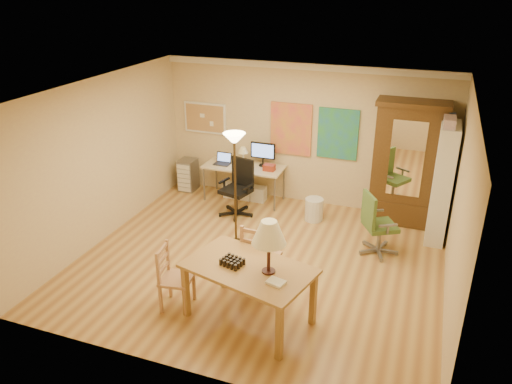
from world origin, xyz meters
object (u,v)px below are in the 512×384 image
(computer_desk, at_px, (246,179))
(office_chair_black, at_px, (237,200))
(dining_table, at_px, (256,258))
(office_chair_green, at_px, (377,237))
(armoire, at_px, (406,171))
(bookshelf, at_px, (442,184))

(computer_desk, bearing_deg, office_chair_black, -82.30)
(office_chair_black, bearing_deg, computer_desk, 97.70)
(dining_table, relative_size, office_chair_black, 1.67)
(office_chair_black, distance_m, office_chair_green, 2.69)
(dining_table, xyz_separation_m, office_chair_black, (-1.41, 2.84, -0.66))
(dining_table, xyz_separation_m, office_chair_green, (1.23, 2.30, -0.66))
(dining_table, xyz_separation_m, computer_desk, (-1.50, 3.54, -0.51))
(office_chair_green, bearing_deg, armoire, 79.04)
(dining_table, height_order, armoire, armoire)
(office_chair_black, xyz_separation_m, office_chair_green, (2.64, -0.54, -0.00))
(armoire, xyz_separation_m, bookshelf, (0.61, -0.44, 0.02))
(dining_table, height_order, computer_desk, dining_table)
(computer_desk, height_order, armoire, armoire)
(computer_desk, height_order, bookshelf, bookshelf)
(office_chair_green, distance_m, bookshelf, 1.43)
(dining_table, relative_size, bookshelf, 0.89)
(computer_desk, relative_size, bookshelf, 0.79)
(armoire, bearing_deg, dining_table, -112.30)
(computer_desk, bearing_deg, bookshelf, -5.66)
(office_chair_black, xyz_separation_m, bookshelf, (3.51, 0.34, 0.71))
(dining_table, height_order, office_chair_green, dining_table)
(office_chair_green, bearing_deg, office_chair_black, 168.42)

